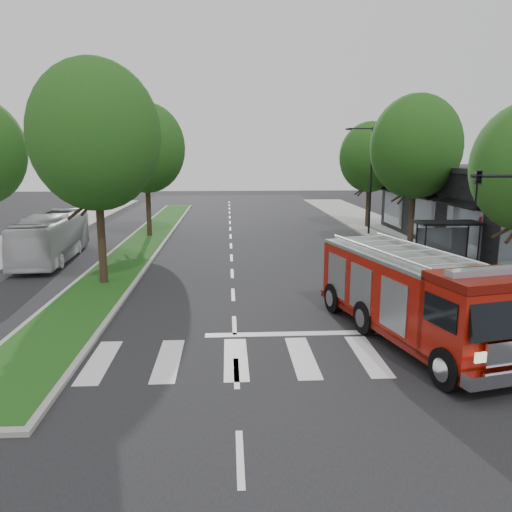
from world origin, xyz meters
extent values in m
plane|color=black|center=(0.00, 0.00, 0.00)|extent=(140.00, 140.00, 0.00)
cube|color=gray|center=(12.50, 10.00, 0.07)|extent=(5.00, 80.00, 0.15)
cube|color=gray|center=(-6.00, 18.00, 0.07)|extent=(3.00, 50.00, 0.14)
cube|color=#1A4714|center=(-6.00, 18.00, 0.14)|extent=(2.60, 49.50, 0.02)
cylinder|color=black|center=(9.80, 7.40, 1.25)|extent=(0.08, 0.08, 2.50)
cylinder|color=black|center=(12.60, 7.40, 1.25)|extent=(0.08, 0.08, 2.50)
cylinder|color=black|center=(9.80, 8.60, 1.25)|extent=(0.08, 0.08, 2.50)
cylinder|color=black|center=(12.60, 8.60, 1.25)|extent=(0.08, 0.08, 2.50)
cube|color=black|center=(11.20, 8.00, 2.55)|extent=(3.20, 1.60, 0.12)
cube|color=#8C99A5|center=(11.20, 8.70, 1.30)|extent=(2.80, 0.04, 1.80)
cube|color=black|center=(11.20, 8.00, 0.55)|extent=(2.40, 0.40, 0.08)
cylinder|color=black|center=(11.50, 14.00, 2.20)|extent=(0.36, 0.36, 4.40)
ellipsoid|color=#1C370F|center=(11.50, 14.00, 6.50)|extent=(5.60, 5.60, 6.44)
cylinder|color=black|center=(11.50, 24.00, 1.98)|extent=(0.36, 0.36, 3.96)
ellipsoid|color=#1C370F|center=(11.50, 24.00, 5.85)|extent=(5.00, 5.00, 5.75)
cylinder|color=black|center=(-6.00, 6.00, 2.31)|extent=(0.36, 0.36, 4.62)
ellipsoid|color=#1C370F|center=(-6.00, 6.00, 6.83)|extent=(5.80, 5.80, 6.67)
cylinder|color=black|center=(-6.00, 20.00, 2.20)|extent=(0.36, 0.36, 4.40)
ellipsoid|color=#1C370F|center=(-6.00, 20.00, 6.50)|extent=(5.60, 5.60, 6.44)
imported|color=black|center=(6.70, -3.50, 5.00)|extent=(0.18, 0.22, 1.10)
cylinder|color=black|center=(10.50, 20.00, 4.00)|extent=(0.16, 0.16, 8.00)
cylinder|color=black|center=(9.60, 20.00, 7.90)|extent=(1.80, 0.10, 0.10)
cube|color=black|center=(8.70, 20.00, 7.85)|extent=(0.45, 0.20, 0.12)
cube|color=#5D0B05|center=(5.77, -1.62, 0.52)|extent=(4.45, 9.02, 0.26)
cube|color=maroon|center=(5.59, -0.82, 1.60)|extent=(3.99, 7.01, 2.06)
cube|color=maroon|center=(6.49, -4.74, 1.60)|extent=(2.93, 2.39, 2.17)
cube|color=#B2B2B7|center=(5.59, -0.82, 2.68)|extent=(3.99, 7.01, 0.12)
cylinder|color=#B2B2B7|center=(4.68, -1.03, 2.89)|extent=(1.49, 6.05, 0.10)
cylinder|color=#B2B2B7|center=(6.49, -0.61, 2.89)|extent=(1.49, 6.05, 0.10)
cube|color=silver|center=(6.76, -5.89, 0.62)|extent=(2.69, 0.95, 0.36)
cube|color=#8C99A5|center=(6.49, -4.74, 2.99)|extent=(2.29, 0.86, 0.19)
cylinder|color=black|center=(5.40, -5.30, 0.57)|extent=(0.61, 1.19, 1.13)
cylinder|color=black|center=(4.43, -1.08, 0.57)|extent=(0.61, 1.19, 1.13)
cylinder|color=black|center=(6.74, -0.55, 0.57)|extent=(0.61, 1.19, 1.13)
cylinder|color=black|center=(3.88, 1.33, 0.57)|extent=(0.61, 1.19, 1.13)
cylinder|color=black|center=(6.19, 1.86, 0.57)|extent=(0.61, 1.19, 1.13)
imported|color=silver|center=(-10.34, 12.10, 1.33)|extent=(2.89, 9.70, 2.67)
camera|label=1|loc=(-0.19, -16.98, 5.94)|focal=35.00mm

